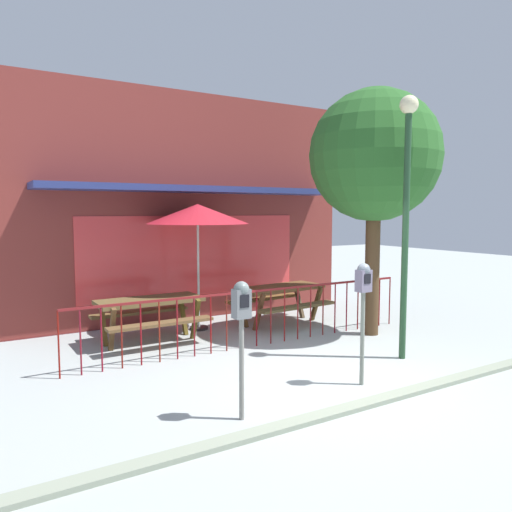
% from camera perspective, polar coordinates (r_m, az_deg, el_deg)
% --- Properties ---
extents(ground, '(40.00, 40.00, 0.00)m').
position_cam_1_polar(ground, '(6.87, 9.26, -14.32)').
color(ground, '#9CA4A2').
extents(pub_storefront, '(7.54, 1.41, 4.77)m').
position_cam_1_polar(pub_storefront, '(10.62, -7.74, 5.68)').
color(pub_storefront, '#461A20').
rests_on(pub_storefront, ground).
extents(patio_fence_front, '(6.36, 0.04, 0.97)m').
position_cam_1_polar(patio_fence_front, '(8.31, 0.07, -6.07)').
color(patio_fence_front, maroon).
rests_on(patio_fence_front, ground).
extents(picnic_table_left, '(1.81, 1.38, 0.79)m').
position_cam_1_polar(picnic_table_left, '(8.76, -12.31, -5.95)').
color(picnic_table_left, brown).
rests_on(picnic_table_left, ground).
extents(picnic_table_right, '(1.90, 1.50, 0.79)m').
position_cam_1_polar(picnic_table_right, '(9.96, 2.84, -4.48)').
color(picnic_table_right, brown).
rests_on(picnic_table_right, ground).
extents(patio_umbrella, '(1.96, 1.96, 2.43)m').
position_cam_1_polar(patio_umbrella, '(9.40, -6.84, 4.83)').
color(patio_umbrella, black).
rests_on(patio_umbrella, ground).
extents(parking_meter_near, '(0.18, 0.17, 1.62)m').
position_cam_1_polar(parking_meter_near, '(6.52, 12.44, -4.06)').
color(parking_meter_near, gray).
rests_on(parking_meter_near, ground).
extents(parking_meter_far, '(0.18, 0.17, 1.54)m').
position_cam_1_polar(parking_meter_far, '(5.32, -1.71, -6.73)').
color(parking_meter_far, gray).
rests_on(parking_meter_far, ground).
extents(street_tree, '(2.39, 2.39, 4.50)m').
position_cam_1_polar(street_tree, '(9.26, 13.71, 11.19)').
color(street_tree, '#4B341F').
rests_on(street_tree, ground).
extents(street_lamp, '(0.28, 0.28, 4.02)m').
position_cam_1_polar(street_lamp, '(7.80, 17.20, 7.41)').
color(street_lamp, '#234629').
rests_on(street_lamp, ground).
extents(curb_edge, '(10.55, 0.20, 0.11)m').
position_cam_1_polar(curb_edge, '(6.32, 14.26, -16.22)').
color(curb_edge, gray).
rests_on(curb_edge, ground).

